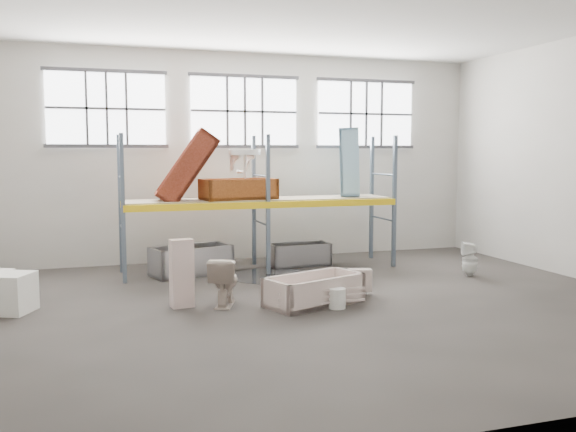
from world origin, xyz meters
name	(u,v)px	position (x,y,z in m)	size (l,w,h in m)	color
floor	(315,308)	(0.00, 0.00, -0.05)	(12.00, 10.00, 0.10)	#443F3B
ceiling	(316,3)	(0.00, 0.00, 5.05)	(12.00, 10.00, 0.10)	silver
wall_back	(244,157)	(0.00, 5.05, 2.50)	(12.00, 0.10, 5.00)	#AFABA1
wall_front	(510,166)	(0.00, -5.05, 2.50)	(12.00, 0.10, 5.00)	#A9A69D
window_left	(107,109)	(-3.20, 4.94, 3.60)	(2.60, 0.04, 1.60)	white
window_mid	(245,112)	(0.00, 4.94, 3.60)	(2.60, 0.04, 1.60)	white
window_right	(366,114)	(3.20, 4.94, 3.60)	(2.60, 0.04, 1.60)	white
rack_upright_la	(123,209)	(-3.00, 2.90, 1.50)	(0.08, 0.08, 3.00)	slate
rack_upright_lb	(120,204)	(-3.00, 4.10, 1.50)	(0.08, 0.08, 3.00)	slate
rack_upright_ma	(268,205)	(0.00, 2.90, 1.50)	(0.08, 0.08, 3.00)	slate
rack_upright_mb	(254,201)	(0.00, 4.10, 1.50)	(0.08, 0.08, 3.00)	slate
rack_upright_ra	(394,202)	(3.00, 2.90, 1.50)	(0.08, 0.08, 3.00)	slate
rack_upright_rb	(372,198)	(3.00, 4.10, 1.50)	(0.08, 0.08, 3.00)	slate
rack_beam_front	(268,205)	(0.00, 2.90, 1.50)	(6.00, 0.10, 0.14)	yellow
rack_beam_back	(254,201)	(0.00, 4.10, 1.50)	(6.00, 0.10, 0.14)	yellow
shelf_deck	(261,199)	(0.00, 3.50, 1.58)	(5.90, 1.10, 0.03)	gray
wet_patch	(271,276)	(0.00, 2.70, 0.00)	(1.80, 1.80, 0.00)	black
bathtub_beige	(314,290)	(0.03, 0.11, 0.25)	(1.71, 0.80, 0.50)	beige
cistern_spare	(360,280)	(1.06, 0.48, 0.28)	(0.43, 0.21, 0.41)	beige
sink_in_tub	(331,288)	(0.50, 0.53, 0.16)	(0.42, 0.42, 0.15)	beige
toilet_beige	(224,281)	(-1.47, 0.51, 0.42)	(0.47, 0.82, 0.84)	beige
cistern_tall	(182,273)	(-2.18, 0.61, 0.58)	(0.37, 0.24, 1.16)	beige
toilet_white	(470,259)	(4.03, 1.40, 0.36)	(0.33, 0.34, 0.73)	white
steel_tub_left	(191,260)	(-1.58, 3.37, 0.31)	(1.68, 0.78, 0.62)	#B4B6BC
steel_tub_right	(299,254)	(0.98, 3.71, 0.26)	(1.40, 0.65, 0.51)	#92949A
rust_tub_flat	(239,189)	(-0.52, 3.43, 1.82)	(1.61, 0.75, 0.45)	brown
rust_tub_tilted	(187,168)	(-1.63, 3.51, 2.29)	(1.72, 0.81, 0.48)	maroon
sink_on_shelf	(245,177)	(-0.41, 3.25, 2.09)	(0.72, 0.56, 0.64)	white
blue_tub_upright	(350,162)	(2.16, 3.54, 2.40)	(1.56, 0.73, 0.44)	#7FACC6
bucket	(337,298)	(0.30, -0.28, 0.17)	(0.29, 0.29, 0.34)	white
carton_near	(7,293)	(-4.96, 1.13, 0.32)	(0.75, 0.65, 0.65)	white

